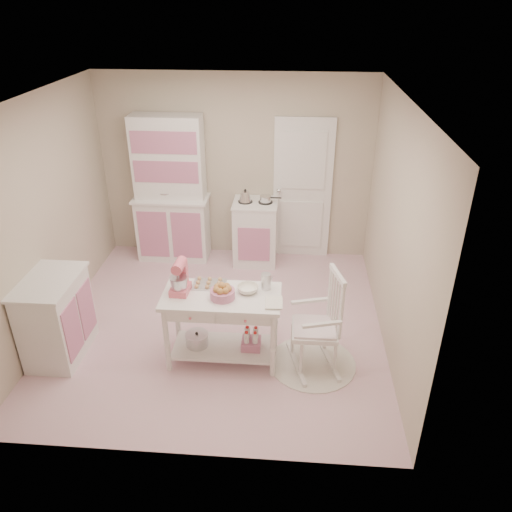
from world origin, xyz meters
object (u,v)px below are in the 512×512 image
at_px(stove, 255,232).
at_px(bread_basket, 222,294).
at_px(base_cabinet, 56,317).
at_px(rocking_chair, 315,321).
at_px(hutch, 170,190).
at_px(work_table, 223,327).
at_px(stand_mixer, 179,278).

relative_size(stove, bread_basket, 3.68).
height_order(stove, base_cabinet, same).
bearing_deg(rocking_chair, base_cabinet, 165.06).
xyz_separation_m(stove, base_cabinet, (-1.93, -2.26, 0.00)).
bearing_deg(base_cabinet, hutch, 72.42).
height_order(base_cabinet, bread_basket, base_cabinet).
bearing_deg(work_table, hutch, 114.47).
bearing_deg(rocking_chair, work_table, 163.08).
distance_m(hutch, bread_basket, 2.55).
bearing_deg(bread_basket, hutch, 114.41).
bearing_deg(bread_basket, work_table, 111.80).
bearing_deg(stove, work_table, -94.34).
bearing_deg(base_cabinet, stand_mixer, 2.80).
distance_m(stove, stand_mixer, 2.33).
xyz_separation_m(stove, stand_mixer, (-0.59, -2.20, 0.51)).
bearing_deg(bread_basket, stove, 86.26).
bearing_deg(stove, bread_basket, -93.74).
xyz_separation_m(rocking_chair, work_table, (-0.96, 0.03, -0.15)).
distance_m(base_cabinet, work_table, 1.77).
bearing_deg(bread_basket, stand_mixer, 170.96).
relative_size(hutch, rocking_chair, 1.89).
distance_m(hutch, work_table, 2.57).
bearing_deg(rocking_chair, bread_basket, 166.11).
distance_m(rocking_chair, stand_mixer, 1.44).
bearing_deg(hutch, rocking_chair, -49.10).
relative_size(rocking_chair, work_table, 0.92).
height_order(work_table, stand_mixer, stand_mixer).
bearing_deg(base_cabinet, work_table, 1.48).
relative_size(rocking_chair, stand_mixer, 3.24).
height_order(work_table, bread_basket, bread_basket).
distance_m(work_table, stand_mixer, 0.71).
distance_m(hutch, rocking_chair, 3.07).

